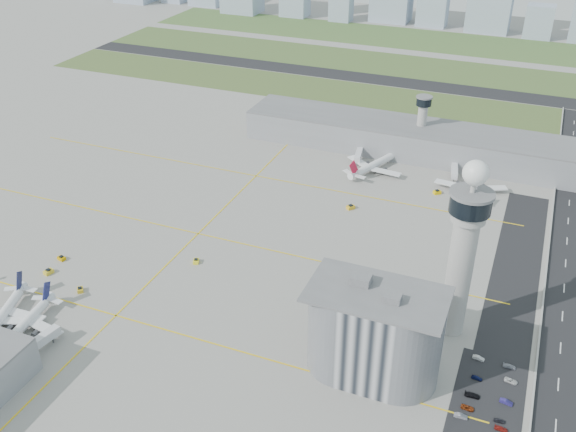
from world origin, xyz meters
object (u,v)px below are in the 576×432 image
at_px(tug_2, 80,289).
at_px(tug_4, 351,207).
at_px(car_lot_4, 477,378).
at_px(car_lot_2, 467,408).
at_px(jet_bridge_far_0, 360,152).
at_px(car_lot_1, 461,416).
at_px(tug_3, 196,261).
at_px(jet_bridge_near_2, 24,356).
at_px(car_lot_9, 506,402).
at_px(airplane_near_c, 22,321).
at_px(car_lot_3, 472,395).
at_px(secondary_tower, 422,120).
at_px(admin_building, 374,333).
at_px(car_lot_7, 501,429).
at_px(car_lot_5, 478,358).
at_px(airplane_far_b, 472,179).
at_px(control_tower, 464,244).
at_px(tug_0, 48,271).
at_px(car_lot_11, 509,366).
at_px(car_lot_8, 499,421).
at_px(tug_1, 61,258).
at_px(car_lot_10, 511,381).
at_px(car_hw_4, 575,152).
at_px(airplane_far_a, 375,161).
at_px(tug_5, 437,192).

bearing_deg(tug_2, tug_4, -166.25).
bearing_deg(car_lot_4, car_lot_2, -176.45).
xyz_separation_m(jet_bridge_far_0, car_lot_1, (79.87, -162.97, -2.19)).
relative_size(tug_3, car_lot_4, 0.90).
xyz_separation_m(jet_bridge_near_2, car_lot_9, (146.67, 40.75, -2.20)).
height_order(airplane_near_c, jet_bridge_near_2, airplane_near_c).
relative_size(jet_bridge_near_2, tug_3, 4.54).
relative_size(car_lot_3, car_lot_4, 1.33).
bearing_deg(car_lot_2, tug_4, 38.57).
distance_m(secondary_tower, admin_building, 173.43).
relative_size(jet_bridge_far_0, car_lot_7, 3.74).
relative_size(tug_4, car_lot_5, 0.93).
xyz_separation_m(airplane_far_b, tug_4, (-48.17, -40.22, -4.68)).
distance_m(airplane_near_c, car_lot_9, 160.30).
height_order(control_tower, car_lot_9, control_tower).
height_order(car_lot_7, car_lot_9, car_lot_9).
xyz_separation_m(airplane_far_b, car_lot_9, (30.95, -136.36, -5.07)).
distance_m(tug_0, tug_2, 19.49).
height_order(car_lot_4, car_lot_11, car_lot_11).
bearing_deg(car_lot_7, tug_2, 90.14).
bearing_deg(airplane_near_c, tug_2, 165.98).
relative_size(tug_3, car_lot_8, 0.96).
bearing_deg(tug_1, tug_2, -110.58).
bearing_deg(airplane_far_b, car_lot_2, 179.08).
xyz_separation_m(car_lot_10, car_hw_4, (15.03, 191.73, 0.07)).
height_order(jet_bridge_near_2, car_lot_3, jet_bridge_near_2).
xyz_separation_m(tug_4, car_lot_1, (67.32, -106.85, -0.38)).
relative_size(control_tower, jet_bridge_far_0, 4.61).
bearing_deg(car_lot_3, tug_0, 85.69).
xyz_separation_m(car_lot_2, car_lot_9, (10.46, 6.67, 0.10)).
distance_m(car_lot_8, car_hw_4, 210.24).
height_order(car_lot_9, car_lot_10, car_lot_9).
height_order(car_lot_2, car_lot_7, car_lot_2).
relative_size(airplane_far_a, car_lot_11, 9.66).
xyz_separation_m(tug_0, tug_4, (94.28, 94.14, 0.02)).
distance_m(jet_bridge_far_0, car_lot_2, 178.48).
bearing_deg(car_lot_3, airplane_near_c, 97.53).
bearing_deg(airplane_far_a, car_lot_11, -125.12).
bearing_deg(tug_5, secondary_tower, 164.41).
xyz_separation_m(tug_1, car_lot_2, (164.61, -18.36, -0.35)).
bearing_deg(admin_building, airplane_near_c, -166.70).
height_order(airplane_far_b, car_lot_10, airplane_far_b).
height_order(airplane_far_a, jet_bridge_near_2, airplane_far_a).
distance_m(secondary_tower, car_lot_9, 182.67).
distance_m(secondary_tower, car_lot_4, 172.90).
xyz_separation_m(tug_2, car_lot_4, (144.89, 9.85, -0.32)).
height_order(admin_building, tug_2, admin_building).
xyz_separation_m(car_lot_8, car_lot_9, (1.07, 8.14, 0.10)).
xyz_separation_m(car_lot_2, car_lot_7, (10.20, -4.41, -0.00)).
height_order(airplane_near_c, tug_0, airplane_near_c).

